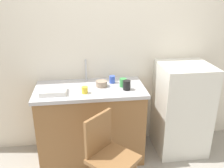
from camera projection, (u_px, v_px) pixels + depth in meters
back_wall at (113, 46)px, 3.03m from camera, size 4.80×0.10×2.65m
cabinet_base at (91, 124)px, 2.99m from camera, size 1.22×0.60×0.89m
countertop at (90, 89)px, 2.82m from camera, size 1.26×0.64×0.04m
faucet at (86, 70)px, 2.99m from camera, size 0.02×0.02×0.26m
refrigerator at (181, 108)px, 3.09m from camera, size 0.61×0.58×1.15m
chair at (108, 154)px, 2.36m from camera, size 0.57×0.57×0.89m
dish_tray at (53, 91)px, 2.65m from camera, size 0.28×0.20×0.05m
terracotta_bowl at (102, 84)px, 2.84m from camera, size 0.13×0.13×0.07m
cup_green at (123, 83)px, 2.83m from camera, size 0.08×0.08×0.10m
cup_black at (127, 85)px, 2.74m from camera, size 0.08×0.08×0.11m
cup_yellow at (85, 90)px, 2.65m from camera, size 0.07×0.07×0.07m
cup_blue at (112, 79)px, 2.94m from camera, size 0.07×0.07×0.09m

